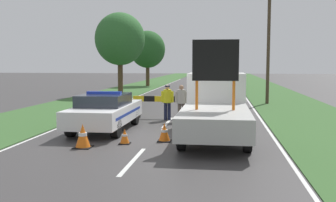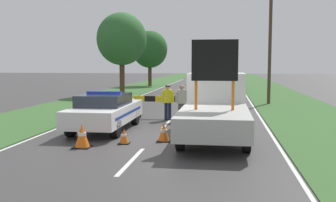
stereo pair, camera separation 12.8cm
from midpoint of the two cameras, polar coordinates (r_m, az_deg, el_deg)
ground_plane at (r=13.66m, az=-2.20°, el=-5.20°), size 160.00×160.00×0.00m
lane_markings at (r=27.72m, az=2.91°, el=0.30°), size 8.21×65.52×0.01m
grass_verge_left at (r=34.44m, az=-7.00°, el=1.31°), size 4.56×120.00×0.03m
grass_verge_right at (r=33.56m, az=14.76°, el=1.06°), size 4.56×120.00×0.03m
police_car at (r=15.05m, az=-9.32°, el=-1.44°), size 1.86×4.80×1.49m
work_truck at (r=13.96m, az=6.68°, el=-0.63°), size 2.14×6.36×3.26m
road_barrier at (r=18.11m, az=-0.54°, el=0.13°), size 3.06×0.08×1.02m
police_officer at (r=17.46m, az=-0.30°, el=0.25°), size 0.56×0.36×1.57m
pedestrian_civilian at (r=17.05m, az=1.74°, el=0.13°), size 0.57×0.36×1.60m
traffic_cone_near_police at (r=12.81m, az=-0.82°, el=-4.56°), size 0.44×0.44×0.60m
traffic_cone_centre_front at (r=12.15m, az=-12.56°, el=-4.98°), size 0.53×0.53×0.72m
traffic_cone_near_truck at (r=12.51m, az=-6.59°, el=-5.13°), size 0.34×0.34×0.48m
traffic_cone_behind_barrier at (r=19.26m, az=4.39°, el=-1.07°), size 0.48×0.48×0.67m
traffic_cone_lane_edge at (r=19.54m, az=-6.73°, el=-1.14°), size 0.41×0.41×0.57m
queued_car_suv_grey at (r=23.60m, az=7.17°, el=1.33°), size 1.75×4.26×1.60m
queued_car_hatch_blue at (r=29.34m, az=6.88°, el=2.09°), size 1.92×4.21×1.52m
queued_car_sedan_black at (r=36.05m, az=6.97°, el=2.85°), size 1.90×4.58×1.65m
roadside_tree_near_left at (r=42.97m, az=-3.07°, el=7.47°), size 3.82×3.82×6.00m
roadside_tree_near_right at (r=31.01m, az=-7.11°, el=8.89°), size 3.87×3.87×6.42m
utility_pole at (r=25.03m, az=14.23°, el=8.00°), size 1.20×0.20×7.14m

